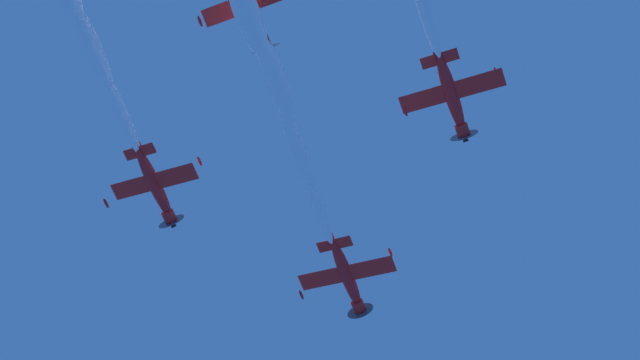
% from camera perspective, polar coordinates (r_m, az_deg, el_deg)
% --- Properties ---
extents(airplane_lead, '(8.13, 8.70, 3.39)m').
position_cam_1_polar(airplane_lead, '(69.13, 2.05, -7.23)').
color(airplane_lead, red).
extents(airplane_left_wingman, '(8.12, 8.52, 3.77)m').
position_cam_1_polar(airplane_left_wingman, '(69.54, -12.10, -0.46)').
color(airplane_left_wingman, red).
extents(airplane_right_wingman, '(8.15, 8.67, 3.27)m').
position_cam_1_polar(airplane_right_wingman, '(66.43, 9.75, 6.10)').
color(airplane_right_wingman, red).
extents(airplane_slot_tail, '(8.14, 8.59, 3.49)m').
position_cam_1_polar(airplane_slot_tail, '(66.15, -5.16, 12.57)').
color(airplane_slot_tail, red).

